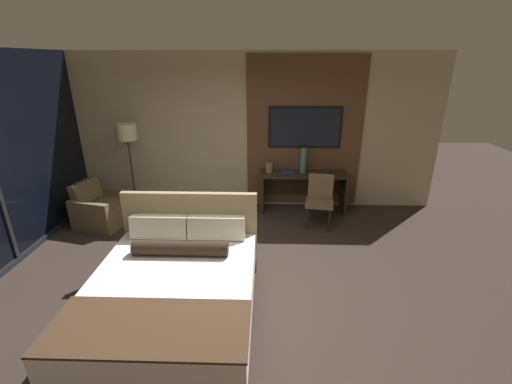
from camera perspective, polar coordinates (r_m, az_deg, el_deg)
name	(u,v)px	position (r m, az deg, el deg)	size (l,w,h in m)	color
ground_plane	(227,283)	(4.51, -4.82, -14.94)	(16.00, 16.00, 0.00)	#332823
wall_back_tv_panel	(248,133)	(6.34, -1.32, 9.85)	(7.20, 0.09, 2.80)	#BCAD8E
bed	(174,294)	(3.88, -13.46, -16.17)	(1.70, 2.09, 1.12)	#33281E
desk	(303,185)	(6.36, 7.85, 1.14)	(1.57, 0.47, 0.73)	#2D2319
tv	(305,127)	(6.27, 8.16, 10.62)	(1.30, 0.04, 0.73)	black
desk_chair	(320,196)	(5.82, 10.61, -0.70)	(0.51, 0.51, 0.87)	brown
armchair_by_window	(102,210)	(6.41, -24.29, -2.72)	(0.90, 0.92, 0.76)	brown
floor_lamp	(128,139)	(6.41, -20.62, 8.28)	(0.34, 0.34, 1.63)	#282623
vase_tall	(303,160)	(6.22, 7.88, 5.25)	(0.11, 0.11, 0.45)	#4C706B
vase_short	(269,168)	(6.23, 2.18, 4.09)	(0.13, 0.13, 0.17)	#846647
book	(287,172)	(6.21, 5.15, 3.27)	(0.25, 0.20, 0.03)	navy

